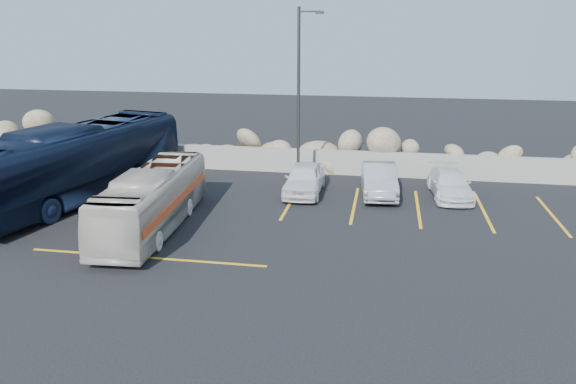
% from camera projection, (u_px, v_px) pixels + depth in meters
% --- Properties ---
extents(ground, '(90.00, 90.00, 0.00)m').
position_uv_depth(ground, '(173.00, 262.00, 17.79)').
color(ground, black).
rests_on(ground, ground).
extents(seawall, '(60.00, 0.40, 1.20)m').
position_uv_depth(seawall, '(258.00, 159.00, 28.94)').
color(seawall, gray).
rests_on(seawall, ground).
extents(riprap_pile, '(54.00, 2.80, 2.60)m').
position_uv_depth(riprap_pile, '(263.00, 141.00, 29.88)').
color(riprap_pile, '#8C755C').
rests_on(riprap_pile, ground).
extents(parking_lines, '(18.16, 9.36, 0.01)m').
position_uv_depth(parking_lines, '(336.00, 215.00, 22.26)').
color(parking_lines, '#F1AE1C').
rests_on(parking_lines, ground).
extents(lamppost, '(1.14, 0.18, 8.00)m').
position_uv_depth(lamppost, '(300.00, 93.00, 25.10)').
color(lamppost, '#2F2E2A').
rests_on(lamppost, ground).
extents(vintage_bus, '(2.39, 8.12, 2.23)m').
position_uv_depth(vintage_bus, '(153.00, 199.00, 20.49)').
color(vintage_bus, beige).
rests_on(vintage_bus, ground).
extents(tour_coach, '(4.99, 11.93, 3.24)m').
position_uv_depth(tour_coach, '(78.00, 162.00, 23.97)').
color(tour_coach, black).
rests_on(tour_coach, ground).
extents(car_a, '(1.64, 3.99, 1.35)m').
position_uv_depth(car_a, '(304.00, 179.00, 24.90)').
color(car_a, white).
rests_on(car_a, ground).
extents(car_b, '(1.78, 4.23, 1.36)m').
position_uv_depth(car_b, '(379.00, 180.00, 24.71)').
color(car_b, '#A7A7AC').
rests_on(car_b, ground).
extents(car_c, '(1.90, 4.02, 1.13)m').
position_uv_depth(car_c, '(450.00, 184.00, 24.46)').
color(car_c, white).
rests_on(car_c, ground).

